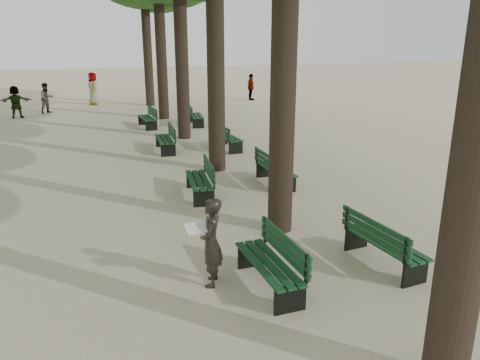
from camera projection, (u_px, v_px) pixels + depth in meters
name	position (u px, v px, depth m)	size (l,w,h in m)	color
ground	(265.00, 317.00, 6.97)	(120.00, 120.00, 0.00)	#C2B793
bench_left_0	(269.00, 273.00, 7.70)	(0.64, 1.82, 0.92)	black
bench_left_1	(199.00, 186.00, 12.13)	(0.75, 1.85, 0.92)	black
bench_left_2	(165.00, 144.00, 16.92)	(0.65, 1.82, 0.92)	black
bench_left_3	(147.00, 122.00, 21.34)	(0.72, 1.84, 0.92)	black
bench_right_0	(384.00, 252.00, 8.45)	(0.75, 1.85, 0.92)	black
bench_right_1	(275.00, 175.00, 13.11)	(0.60, 1.81, 0.92)	black
bench_right_2	(228.00, 142.00, 17.25)	(0.67, 1.83, 0.92)	black
bench_right_3	(196.00, 119.00, 21.91)	(0.78, 1.86, 0.92)	black
man_with_map	(211.00, 242.00, 7.68)	(0.69, 0.68, 1.52)	black
pedestrian_a	(47.00, 98.00, 25.26)	(0.78, 0.32, 1.61)	#262628
pedestrian_c	(251.00, 87.00, 30.35)	(0.99, 0.34, 1.69)	#262628
pedestrian_e	(16.00, 102.00, 23.73)	(1.52, 0.33, 1.63)	#262628
pedestrian_d	(93.00, 89.00, 28.31)	(0.94, 0.39, 1.93)	#262628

